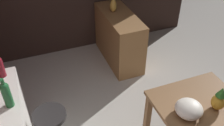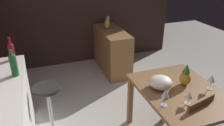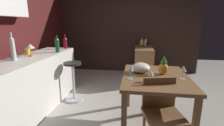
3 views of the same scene
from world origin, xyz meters
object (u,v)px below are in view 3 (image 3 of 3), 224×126
(chair_near_window, at_px, (162,111))
(bar_stool, at_px, (73,80))
(wine_glass_left, at_px, (183,69))
(wine_bottle_clear, at_px, (13,48))
(wine_glass_center, at_px, (151,73))
(sideboard_cabinet, at_px, (143,63))
(cup_teal, at_px, (14,56))
(cup_mustard, at_px, (27,52))
(pillar_candle_tall, at_px, (145,42))
(wine_bottle_green, at_px, (57,44))
(pineapple_centerpiece, at_px, (163,66))
(counter_lamp, at_px, (30,47))
(wine_glass_right, at_px, (131,68))
(fruit_bowl, at_px, (141,68))
(dining_table, at_px, (155,83))
(vase_brass, at_px, (142,43))
(wine_bottle_ruby, at_px, (65,42))

(chair_near_window, distance_m, bar_stool, 1.76)
(wine_glass_left, bearing_deg, wine_bottle_clear, 89.50)
(bar_stool, xyz_separation_m, wine_glass_center, (-0.83, -1.31, 0.45))
(sideboard_cabinet, height_order, cup_teal, cup_teal)
(cup_mustard, relative_size, pillar_candle_tall, 0.61)
(wine_glass_center, height_order, wine_bottle_green, wine_bottle_green)
(wine_bottle_green, bearing_deg, bar_stool, -103.49)
(sideboard_cabinet, height_order, pineapple_centerpiece, pineapple_centerpiece)
(cup_teal, relative_size, pillar_candle_tall, 0.59)
(wine_glass_center, height_order, counter_lamp, counter_lamp)
(pineapple_centerpiece, distance_m, pillar_candle_tall, 2.40)
(wine_glass_left, distance_m, wine_glass_right, 0.65)
(fruit_bowl, xyz_separation_m, cup_teal, (-0.10, 1.89, 0.13))
(sideboard_cabinet, xyz_separation_m, wine_glass_left, (-2.18, -0.38, 0.46))
(wine_glass_right, bearing_deg, pineapple_centerpiece, -58.58)
(dining_table, xyz_separation_m, cup_teal, (0.03, 2.08, 0.30))
(fruit_bowl, relative_size, cup_mustard, 2.14)
(fruit_bowl, bearing_deg, vase_brass, -2.10)
(counter_lamp, bearing_deg, pineapple_centerpiece, -94.32)
(pillar_candle_tall, bearing_deg, dining_table, -179.86)
(bar_stool, distance_m, cup_teal, 1.05)
(wine_bottle_clear, distance_m, pillar_candle_tall, 3.25)
(counter_lamp, bearing_deg, wine_bottle_green, -30.46)
(wine_bottle_clear, height_order, counter_lamp, wine_bottle_clear)
(dining_table, distance_m, pillar_candle_tall, 2.50)
(fruit_bowl, distance_m, cup_mustard, 1.92)
(wine_bottle_ruby, height_order, wine_bottle_green, wine_bottle_green)
(wine_bottle_clear, relative_size, counter_lamp, 1.98)
(chair_near_window, xyz_separation_m, pillar_candle_tall, (2.91, 0.04, 0.44))
(fruit_bowl, distance_m, counter_lamp, 1.78)
(wine_glass_center, xyz_separation_m, pineapple_centerpiece, (0.32, -0.19, 0.01))
(counter_lamp, bearing_deg, wine_bottle_clear, 170.70)
(wine_bottle_green, relative_size, cup_mustard, 2.53)
(dining_table, height_order, fruit_bowl, fruit_bowl)
(chair_near_window, xyz_separation_m, wine_bottle_green, (1.09, 1.74, 0.58))
(dining_table, distance_m, wine_glass_right, 0.44)
(bar_stool, distance_m, wine_glass_right, 1.41)
(wine_bottle_ruby, height_order, wine_bottle_clear, wine_bottle_clear)
(sideboard_cabinet, xyz_separation_m, fruit_bowl, (-1.97, 0.13, 0.40))
(pineapple_centerpiece, relative_size, cup_mustard, 2.17)
(bar_stool, xyz_separation_m, wine_glass_right, (-0.77, -1.07, 0.49))
(dining_table, relative_size, wine_glass_right, 5.90)
(wine_bottle_clear, relative_size, cup_mustard, 3.31)
(bar_stool, height_order, wine_bottle_ruby, wine_bottle_ruby)
(sideboard_cabinet, height_order, counter_lamp, counter_lamp)
(wine_glass_left, xyz_separation_m, counter_lamp, (0.33, 2.26, 0.18))
(wine_glass_right, relative_size, wine_bottle_green, 0.62)
(bar_stool, relative_size, pineapple_centerpiece, 2.82)
(pillar_candle_tall, bearing_deg, bar_stool, 143.69)
(wine_bottle_clear, distance_m, vase_brass, 2.96)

